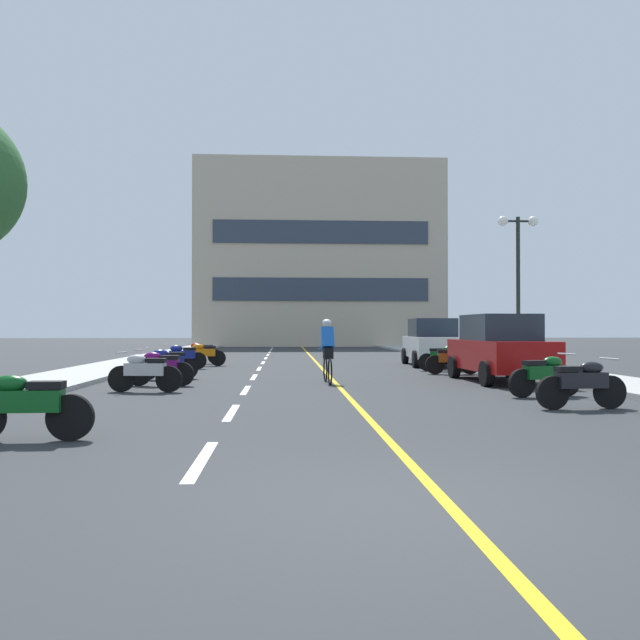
{
  "coord_description": "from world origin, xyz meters",
  "views": [
    {
      "loc": [
        -1.09,
        -5.15,
        1.45
      ],
      "look_at": [
        -0.02,
        14.36,
        1.7
      ],
      "focal_mm": 36.25,
      "sensor_mm": 36.0,
      "label": 1
    }
  ],
  "objects_px": {
    "motorcycle_10": "(201,352)",
    "cyclist_rider": "(328,349)",
    "motorcycle_8": "(182,356)",
    "motorcycle_5": "(167,363)",
    "motorcycle_1": "(582,383)",
    "street_lamp_mid": "(518,257)",
    "motorcycle_7": "(444,357)",
    "motorcycle_6": "(453,359)",
    "motorcycle_0": "(25,405)",
    "motorcycle_2": "(545,374)",
    "motorcycle_9": "(203,354)",
    "motorcycle_3": "(145,371)",
    "parked_car_near": "(500,348)",
    "motorcycle_4": "(160,367)",
    "parked_car_mid": "(432,342)"
  },
  "relations": [
    {
      "from": "motorcycle_10",
      "to": "cyclist_rider",
      "type": "relative_size",
      "value": 0.96
    },
    {
      "from": "motorcycle_8",
      "to": "motorcycle_5",
      "type": "bearing_deg",
      "value": -86.11
    },
    {
      "from": "motorcycle_1",
      "to": "motorcycle_5",
      "type": "height_order",
      "value": "same"
    },
    {
      "from": "motorcycle_1",
      "to": "cyclist_rider",
      "type": "bearing_deg",
      "value": 126.28
    },
    {
      "from": "street_lamp_mid",
      "to": "motorcycle_7",
      "type": "xyz_separation_m",
      "value": [
        -2.99,
        -1.18,
        -3.54
      ]
    },
    {
      "from": "motorcycle_5",
      "to": "motorcycle_10",
      "type": "bearing_deg",
      "value": 90.62
    },
    {
      "from": "motorcycle_8",
      "to": "motorcycle_6",
      "type": "bearing_deg",
      "value": -18.14
    },
    {
      "from": "motorcycle_0",
      "to": "motorcycle_8",
      "type": "distance_m",
      "value": 14.46
    },
    {
      "from": "motorcycle_2",
      "to": "motorcycle_9",
      "type": "height_order",
      "value": "same"
    },
    {
      "from": "motorcycle_10",
      "to": "street_lamp_mid",
      "type": "bearing_deg",
      "value": -17.64
    },
    {
      "from": "street_lamp_mid",
      "to": "motorcycle_5",
      "type": "xyz_separation_m",
      "value": [
        -11.65,
        -4.29,
        -3.54
      ]
    },
    {
      "from": "motorcycle_3",
      "to": "motorcycle_5",
      "type": "distance_m",
      "value": 3.57
    },
    {
      "from": "motorcycle_1",
      "to": "motorcycle_2",
      "type": "height_order",
      "value": "same"
    },
    {
      "from": "street_lamp_mid",
      "to": "motorcycle_10",
      "type": "height_order",
      "value": "street_lamp_mid"
    },
    {
      "from": "motorcycle_1",
      "to": "motorcycle_10",
      "type": "bearing_deg",
      "value": 119.95
    },
    {
      "from": "street_lamp_mid",
      "to": "motorcycle_2",
      "type": "relative_size",
      "value": 3.18
    },
    {
      "from": "parked_car_near",
      "to": "motorcycle_8",
      "type": "relative_size",
      "value": 2.51
    },
    {
      "from": "motorcycle_7",
      "to": "street_lamp_mid",
      "type": "bearing_deg",
      "value": 21.47
    },
    {
      "from": "motorcycle_7",
      "to": "motorcycle_9",
      "type": "xyz_separation_m",
      "value": [
        -8.47,
        3.36,
        0.0
      ]
    },
    {
      "from": "motorcycle_0",
      "to": "motorcycle_10",
      "type": "bearing_deg",
      "value": 90.24
    },
    {
      "from": "motorcycle_4",
      "to": "motorcycle_2",
      "type": "bearing_deg",
      "value": -19.25
    },
    {
      "from": "motorcycle_3",
      "to": "motorcycle_0",
      "type": "bearing_deg",
      "value": -91.38
    },
    {
      "from": "motorcycle_1",
      "to": "motorcycle_3",
      "type": "xyz_separation_m",
      "value": [
        -8.47,
        3.51,
        0.0
      ]
    },
    {
      "from": "motorcycle_1",
      "to": "street_lamp_mid",
      "type": "bearing_deg",
      "value": 75.04
    },
    {
      "from": "motorcycle_4",
      "to": "motorcycle_5",
      "type": "bearing_deg",
      "value": 95.35
    },
    {
      "from": "motorcycle_1",
      "to": "motorcycle_6",
      "type": "bearing_deg",
      "value": 90.24
    },
    {
      "from": "motorcycle_3",
      "to": "motorcycle_8",
      "type": "height_order",
      "value": "same"
    },
    {
      "from": "motorcycle_6",
      "to": "motorcycle_10",
      "type": "bearing_deg",
      "value": 143.68
    },
    {
      "from": "cyclist_rider",
      "to": "motorcycle_8",
      "type": "bearing_deg",
      "value": 128.57
    },
    {
      "from": "motorcycle_5",
      "to": "parked_car_mid",
      "type": "bearing_deg",
      "value": 35.09
    },
    {
      "from": "motorcycle_3",
      "to": "street_lamp_mid",
      "type": "bearing_deg",
      "value": 34.3
    },
    {
      "from": "motorcycle_0",
      "to": "motorcycle_2",
      "type": "bearing_deg",
      "value": 28.98
    },
    {
      "from": "street_lamp_mid",
      "to": "motorcycle_8",
      "type": "height_order",
      "value": "street_lamp_mid"
    },
    {
      "from": "motorcycle_0",
      "to": "motorcycle_5",
      "type": "distance_m",
      "value": 9.9
    },
    {
      "from": "motorcycle_9",
      "to": "motorcycle_8",
      "type": "bearing_deg",
      "value": -104.77
    },
    {
      "from": "motorcycle_0",
      "to": "motorcycle_9",
      "type": "xyz_separation_m",
      "value": [
        0.2,
        16.36,
        0.0
      ]
    },
    {
      "from": "motorcycle_0",
      "to": "motorcycle_6",
      "type": "bearing_deg",
      "value": 53.36
    },
    {
      "from": "motorcycle_9",
      "to": "parked_car_mid",
      "type": "bearing_deg",
      "value": -0.96
    },
    {
      "from": "motorcycle_1",
      "to": "motorcycle_6",
      "type": "xyz_separation_m",
      "value": [
        -0.04,
        8.73,
        0.0
      ]
    },
    {
      "from": "motorcycle_4",
      "to": "motorcycle_5",
      "type": "distance_m",
      "value": 2.03
    },
    {
      "from": "parked_car_near",
      "to": "cyclist_rider",
      "type": "relative_size",
      "value": 2.4
    },
    {
      "from": "parked_car_mid",
      "to": "motorcycle_9",
      "type": "bearing_deg",
      "value": 179.04
    },
    {
      "from": "parked_car_near",
      "to": "motorcycle_8",
      "type": "distance_m",
      "value": 11.05
    },
    {
      "from": "motorcycle_4",
      "to": "street_lamp_mid",
      "type": "bearing_deg",
      "value": 28.83
    },
    {
      "from": "parked_car_near",
      "to": "motorcycle_10",
      "type": "height_order",
      "value": "parked_car_near"
    },
    {
      "from": "motorcycle_10",
      "to": "cyclist_rider",
      "type": "xyz_separation_m",
      "value": [
        4.52,
        -9.4,
        0.41
      ]
    },
    {
      "from": "street_lamp_mid",
      "to": "motorcycle_1",
      "type": "distance_m",
      "value": 12.28
    },
    {
      "from": "motorcycle_6",
      "to": "motorcycle_7",
      "type": "bearing_deg",
      "value": 86.67
    },
    {
      "from": "motorcycle_0",
      "to": "motorcycle_1",
      "type": "height_order",
      "value": "same"
    },
    {
      "from": "motorcycle_4",
      "to": "cyclist_rider",
      "type": "distance_m",
      "value": 4.31
    }
  ]
}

